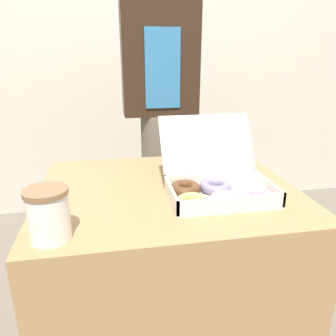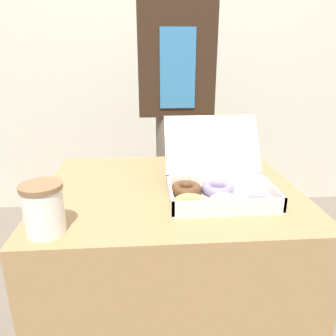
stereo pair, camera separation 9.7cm
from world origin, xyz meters
name	(u,v)px [view 1 (the left image)]	position (x,y,z in m)	size (l,w,h in m)	color
wall_back	(130,30)	(0.00, 1.45, 1.30)	(10.00, 0.05, 2.60)	beige
table	(168,278)	(0.00, 0.00, 0.36)	(0.83, 0.69, 0.73)	#99754C
donut_box	(215,185)	(0.13, -0.10, 0.77)	(0.33, 0.33, 0.22)	silver
coffee_cup	(48,214)	(-0.33, -0.26, 0.79)	(0.10, 0.10, 0.13)	silver
person_customer	(160,98)	(0.08, 0.63, 0.94)	(0.36, 0.23, 1.65)	#665B51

